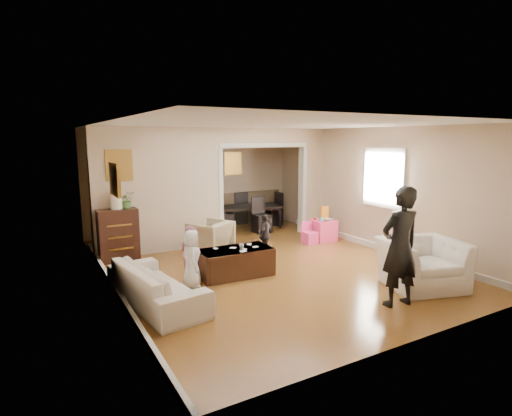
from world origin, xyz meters
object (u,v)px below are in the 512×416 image
armchair_front (422,264)px  child_kneel_a (192,259)px  dining_table (250,217)px  adult_person (400,247)px  child_toddler (265,235)px  coffee_cup (241,246)px  cyan_cup (321,219)px  play_table (323,230)px  sofa (156,284)px  armchair_back (210,237)px  table_lamp (116,200)px  dresser (118,235)px  coffee_table (235,262)px  child_kneel_b (191,252)px

armchair_front → child_kneel_a: size_ratio=1.26×
dining_table → adult_person: size_ratio=0.97×
child_kneel_a → child_toddler: child_kneel_a is taller
adult_person → child_toddler: bearing=-77.8°
coffee_cup → cyan_cup: 2.95m
play_table → sofa: bearing=-158.5°
child_kneel_a → sofa: bearing=132.8°
armchair_back → coffee_cup: 1.53m
table_lamp → cyan_cup: table_lamp is taller
sofa → dining_table: bearing=-51.5°
dresser → child_toddler: size_ratio=1.16×
coffee_cup → dining_table: bearing=59.5°
armchair_front → dresser: size_ratio=1.15×
dresser → dining_table: (3.66, 1.38, -0.22)m
coffee_table → dining_table: dining_table is taller
armchair_back → cyan_cup: armchair_back is taller
child_kneel_b → armchair_back: bearing=-53.2°
child_kneel_b → child_toddler: child_kneel_b is taller
coffee_table → child_toddler: (1.05, 0.75, 0.20)m
table_lamp → dining_table: table_lamp is taller
coffee_cup → dresser: bearing=130.4°
table_lamp → coffee_table: (1.58, -1.93, -0.96)m
dresser → child_toddler: (2.63, -1.18, -0.07)m
dresser → dining_table: bearing=20.7°
armchair_front → child_kneel_a: child_kneel_a is taller
coffee_cup → child_toddler: 1.24m
dresser → table_lamp: 0.69m
adult_person → child_toddler: (-0.40, 3.04, -0.42)m
table_lamp → dining_table: 4.02m
coffee_table → dining_table: size_ratio=0.76×
child_kneel_b → child_toddler: size_ratio=1.03×
table_lamp → sofa: bearing=-89.0°
sofa → dresser: bearing=-7.3°
armchair_front → cyan_cup: size_ratio=14.70×
coffee_cup → child_kneel_b: (-0.80, 0.35, -0.07)m
dining_table → adult_person: (-0.63, -5.59, 0.57)m
dining_table → child_kneel_b: child_kneel_b is taller
child_toddler → armchair_front: bearing=79.1°
coffee_table → table_lamp: bearing=129.4°
coffee_table → cyan_cup: (2.79, 1.16, 0.29)m
coffee_cup → dining_table: size_ratio=0.05×
coffee_cup → child_kneel_b: child_kneel_b is taller
adult_person → child_kneel_b: size_ratio=1.91×
child_kneel_a → child_kneel_b: 0.47m
coffee_cup → dining_table: dining_table is taller
child_kneel_a → child_toddler: 2.10m
table_lamp → child_kneel_b: size_ratio=0.40×
coffee_table → adult_person: (1.45, -2.29, 0.62)m
sofa → coffee_cup: bearing=-81.6°
armchair_back → dining_table: 2.65m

